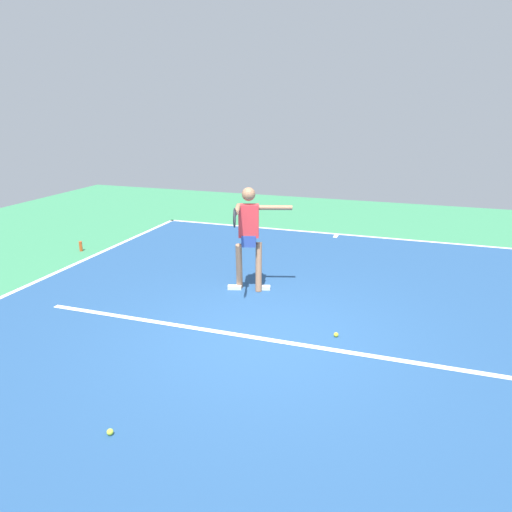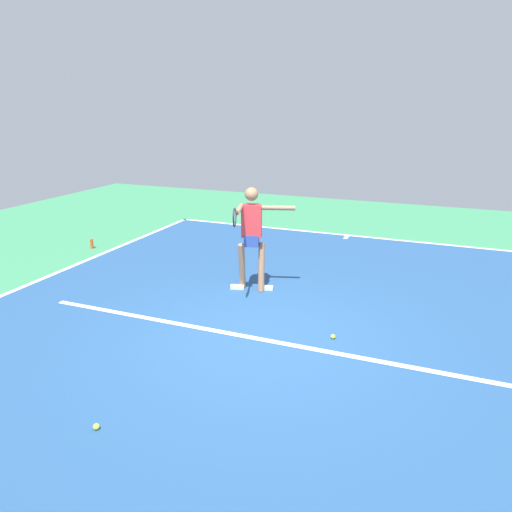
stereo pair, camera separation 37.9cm
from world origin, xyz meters
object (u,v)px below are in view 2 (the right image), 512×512
object	(u,v)px
tennis_player	(252,232)
water_bottle	(92,244)
tennis_ball_by_sideline	(333,337)
tennis_ball_near_player	(96,427)

from	to	relation	value
tennis_player	water_bottle	world-z (taller)	tennis_player
tennis_ball_by_sideline	tennis_ball_near_player	bearing A→B (deg)	58.40
tennis_player	tennis_ball_by_sideline	distance (m)	2.40
tennis_ball_near_player	water_bottle	size ratio (longest dim) A/B	0.30
tennis_ball_by_sideline	tennis_ball_near_player	size ratio (longest dim) A/B	1.00
tennis_player	tennis_ball_by_sideline	size ratio (longest dim) A/B	27.57
tennis_ball_near_player	water_bottle	bearing A→B (deg)	-49.73
tennis_ball_by_sideline	water_bottle	xyz separation A→B (m)	(6.10, -2.31, 0.08)
tennis_ball_by_sideline	tennis_ball_near_player	xyz separation A→B (m)	(1.74, 2.83, 0.00)
tennis_player	water_bottle	xyz separation A→B (m)	(4.34, -1.03, -0.95)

